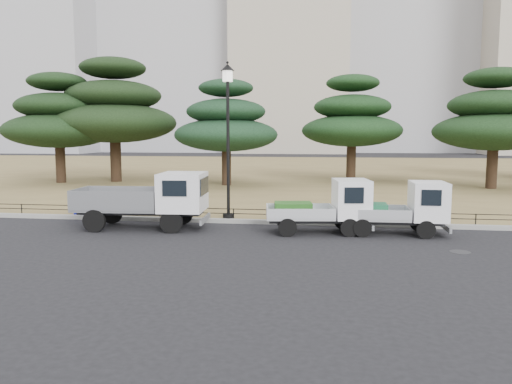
% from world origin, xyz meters
% --- Properties ---
extents(ground, '(220.00, 220.00, 0.00)m').
position_xyz_m(ground, '(0.00, 0.00, 0.00)').
color(ground, black).
extents(lawn, '(120.00, 56.00, 0.15)m').
position_xyz_m(lawn, '(0.00, 30.60, 0.07)').
color(lawn, olive).
rests_on(lawn, ground).
extents(curb, '(120.00, 0.25, 0.16)m').
position_xyz_m(curb, '(0.00, 2.60, 0.08)').
color(curb, gray).
rests_on(curb, ground).
extents(truck_large, '(4.81, 2.19, 2.05)m').
position_xyz_m(truck_large, '(-3.81, 1.09, 1.14)').
color(truck_large, black).
rests_on(truck_large, ground).
extents(truck_kei_front, '(3.71, 1.97, 1.87)m').
position_xyz_m(truck_kei_front, '(2.60, 1.18, 0.93)').
color(truck_kei_front, black).
rests_on(truck_kei_front, ground).
extents(truck_kei_rear, '(3.49, 1.54, 1.82)m').
position_xyz_m(truck_kei_rear, '(5.16, 1.28, 0.91)').
color(truck_kei_rear, black).
rests_on(truck_kei_rear, ground).
extents(street_lamp, '(0.53, 0.53, 5.95)m').
position_xyz_m(street_lamp, '(-1.23, 2.90, 4.17)').
color(street_lamp, black).
rests_on(street_lamp, lawn).
extents(pipe_fence, '(38.00, 0.04, 0.40)m').
position_xyz_m(pipe_fence, '(0.00, 2.75, 0.44)').
color(pipe_fence, black).
rests_on(pipe_fence, lawn).
extents(tarp_pile, '(1.41, 1.11, 0.88)m').
position_xyz_m(tarp_pile, '(-7.07, 3.29, 0.50)').
color(tarp_pile, '#131C94').
rests_on(tarp_pile, lawn).
extents(manhole, '(0.60, 0.60, 0.01)m').
position_xyz_m(manhole, '(6.50, -1.20, 0.01)').
color(manhole, '#2D2D30').
rests_on(manhole, ground).
extents(pine_west_far, '(7.39, 7.39, 7.47)m').
position_xyz_m(pine_west_far, '(-15.64, 15.80, 4.46)').
color(pine_west_far, black).
rests_on(pine_west_far, lawn).
extents(pine_west_near, '(8.58, 8.58, 8.58)m').
position_xyz_m(pine_west_near, '(-12.21, 17.12, 5.10)').
color(pine_west_near, black).
rests_on(pine_west_near, lawn).
extents(pine_center_left, '(6.72, 6.72, 6.83)m').
position_xyz_m(pine_center_left, '(-3.98, 15.76, 4.10)').
color(pine_center_left, black).
rests_on(pine_center_left, lawn).
extents(pine_center_right, '(7.01, 7.01, 7.44)m').
position_xyz_m(pine_center_right, '(4.20, 19.65, 4.46)').
color(pine_center_right, black).
rests_on(pine_center_right, lawn).
extents(pine_east_near, '(7.20, 7.20, 7.27)m').
position_xyz_m(pine_east_near, '(12.50, 15.97, 4.35)').
color(pine_east_near, black).
rests_on(pine_east_near, lawn).
extents(tower_center_left, '(22.00, 20.00, 55.00)m').
position_xyz_m(tower_center_left, '(-5.00, 85.00, 27.50)').
color(tower_center_left, '#AAA08C').
rests_on(tower_center_left, ground).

